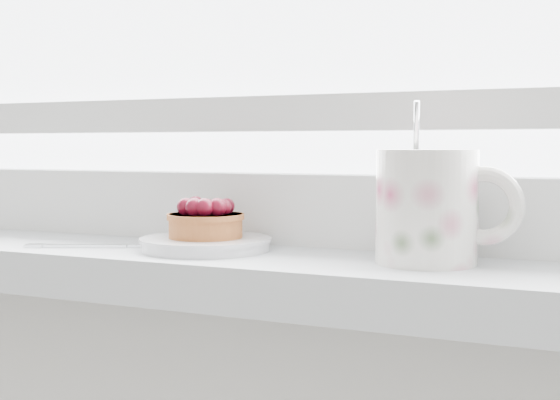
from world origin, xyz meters
The scene contains 4 objects.
saucer centered at (-0.07, 1.88, 0.95)m, with size 0.12×0.12×0.01m, color silver.
raspberry_tart centered at (-0.07, 1.88, 0.97)m, with size 0.07×0.07×0.04m.
floral_mug centered at (0.14, 1.89, 0.99)m, with size 0.12×0.09×0.14m.
fork centered at (-0.17, 1.86, 0.94)m, with size 0.16×0.08×0.00m.
Camera 1 is at (0.30, 1.25, 1.04)m, focal length 50.00 mm.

